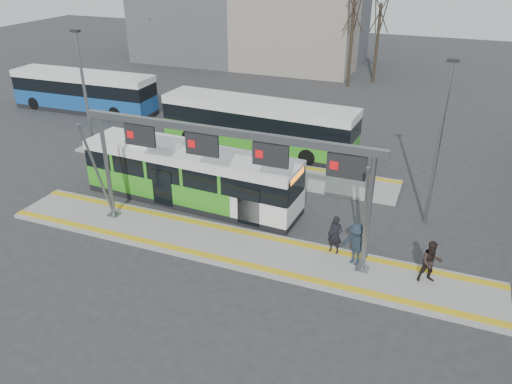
% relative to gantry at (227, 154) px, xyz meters
% --- Properties ---
extents(ground, '(120.00, 120.00, 0.00)m').
position_rel_gantry_xyz_m(ground, '(0.35, -0.25, -4.30)').
color(ground, '#2D2D30').
rests_on(ground, ground).
extents(platform_main, '(22.00, 3.00, 0.15)m').
position_rel_gantry_xyz_m(platform_main, '(0.35, -0.25, -4.22)').
color(platform_main, gray).
rests_on(platform_main, ground).
extents(platform_second, '(20.00, 3.00, 0.15)m').
position_rel_gantry_xyz_m(platform_second, '(-3.65, 7.75, -4.22)').
color(platform_second, gray).
rests_on(platform_second, ground).
extents(tactile_main, '(22.00, 2.65, 0.02)m').
position_rel_gantry_xyz_m(tactile_main, '(0.35, -0.25, -4.14)').
color(tactile_main, gold).
rests_on(tactile_main, platform_main).
extents(tactile_second, '(20.00, 0.35, 0.02)m').
position_rel_gantry_xyz_m(tactile_second, '(-3.65, 8.90, -4.14)').
color(tactile_second, gold).
rests_on(tactile_second, platform_second).
extents(gantry, '(13.00, 1.68, 5.20)m').
position_rel_gantry_xyz_m(gantry, '(0.00, 0.00, 0.00)').
color(gantry, slate).
rests_on(gantry, platform_main).
extents(hero_bus, '(11.43, 2.98, 3.11)m').
position_rel_gantry_xyz_m(hero_bus, '(-3.50, 3.00, -2.87)').
color(hero_bus, black).
rests_on(hero_bus, ground).
extents(bg_bus_green, '(12.67, 3.35, 3.13)m').
position_rel_gantry_xyz_m(bg_bus_green, '(-3.00, 11.02, -2.75)').
color(bg_bus_green, black).
rests_on(bg_bus_green, ground).
extents(bg_bus_blue, '(11.64, 2.92, 3.02)m').
position_rel_gantry_xyz_m(bg_bus_blue, '(-18.59, 13.59, -2.81)').
color(bg_bus_blue, black).
rests_on(bg_bus_blue, ground).
extents(passenger_a, '(0.66, 0.47, 1.70)m').
position_rel_gantry_xyz_m(passenger_a, '(4.50, 0.83, -3.30)').
color(passenger_a, black).
rests_on(passenger_a, platform_main).
extents(passenger_b, '(1.04, 0.94, 1.76)m').
position_rel_gantry_xyz_m(passenger_b, '(8.37, 0.21, -3.27)').
color(passenger_b, black).
rests_on(passenger_b, platform_main).
extents(passenger_c, '(1.37, 1.10, 1.85)m').
position_rel_gantry_xyz_m(passenger_c, '(5.46, 0.33, -3.23)').
color(passenger_c, '#1E2B36').
rests_on(passenger_c, platform_main).
extents(tree_left, '(1.40, 1.40, 8.59)m').
position_rel_gantry_xyz_m(tree_left, '(-0.99, 28.51, 2.22)').
color(tree_left, '#382B21').
rests_on(tree_left, ground).
extents(tree_mid, '(1.40, 1.40, 8.06)m').
position_rel_gantry_xyz_m(tree_mid, '(0.92, 30.93, 1.81)').
color(tree_mid, '#382B21').
rests_on(tree_mid, ground).
extents(tree_far, '(1.40, 1.40, 8.21)m').
position_rel_gantry_xyz_m(tree_far, '(-22.44, 30.54, 1.92)').
color(tree_far, '#382B21').
rests_on(tree_far, ground).
extents(lamp_west, '(0.50, 0.25, 7.94)m').
position_rel_gantry_xyz_m(lamp_west, '(-10.44, 4.28, -0.09)').
color(lamp_west, slate).
rests_on(lamp_west, ground).
extents(lamp_east, '(0.50, 0.25, 7.70)m').
position_rel_gantry_xyz_m(lamp_east, '(7.87, 5.08, -0.21)').
color(lamp_east, slate).
rests_on(lamp_east, ground).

